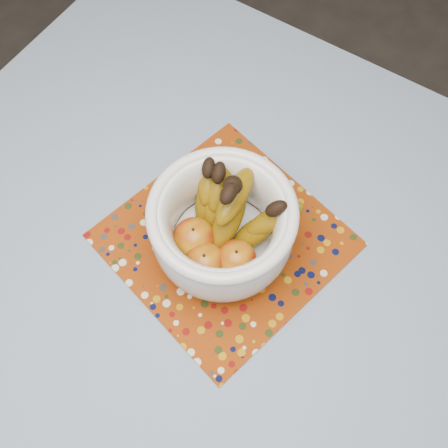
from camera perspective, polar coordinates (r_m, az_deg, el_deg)
name	(u,v)px	position (r m, az deg, el deg)	size (l,w,h in m)	color
table	(200,310)	(1.02, -2.62, -9.38)	(1.20, 1.20, 0.75)	brown
tablecloth	(198,297)	(0.95, -2.83, -7.99)	(1.32, 1.32, 0.01)	slate
placemat	(225,240)	(0.98, 0.06, -1.75)	(0.38, 0.38, 0.00)	#822E07
fruit_bowl	(224,221)	(0.90, 0.05, 0.29)	(0.28, 0.25, 0.19)	white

